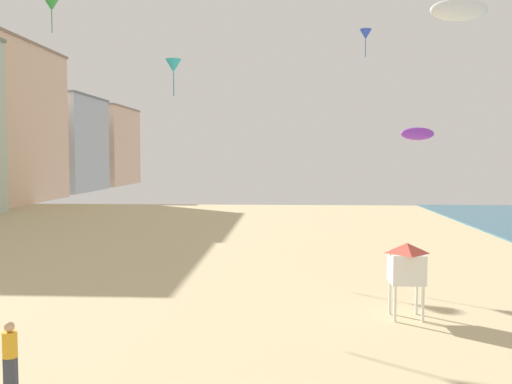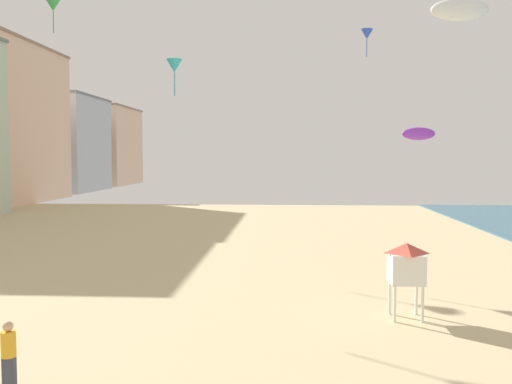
# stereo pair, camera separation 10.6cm
# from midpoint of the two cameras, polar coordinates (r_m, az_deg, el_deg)

# --- Properties ---
(boardwalk_hotel_distant) EXTENTS (12.31, 15.20, 14.31)m
(boardwalk_hotel_distant) POSITION_cam_midpoint_polar(r_m,az_deg,el_deg) (90.00, -19.89, 4.65)
(boardwalk_hotel_distant) COLOR #ADB7C1
(boardwalk_hotel_distant) RESTS_ON ground
(boardwalk_hotel_furthest) EXTENTS (12.28, 17.03, 14.19)m
(boardwalk_hotel_furthest) POSITION_cam_midpoint_polar(r_m,az_deg,el_deg) (107.32, -16.00, 4.52)
(boardwalk_hotel_furthest) COLOR beige
(boardwalk_hotel_furthest) RESTS_ON ground
(kite_flyer) EXTENTS (0.34, 0.34, 1.64)m
(kite_flyer) POSITION_cam_midpoint_polar(r_m,az_deg,el_deg) (14.65, -23.96, -14.68)
(kite_flyer) COLOR #383D4C
(kite_flyer) RESTS_ON ground
(lifeguard_stand) EXTENTS (1.10, 1.10, 2.55)m
(lifeguard_stand) POSITION_cam_midpoint_polar(r_m,az_deg,el_deg) (19.50, 14.94, -7.09)
(lifeguard_stand) COLOR white
(lifeguard_stand) RESTS_ON ground
(kite_white_parafoil) EXTENTS (2.51, 0.70, 0.98)m
(kite_white_parafoil) POSITION_cam_midpoint_polar(r_m,az_deg,el_deg) (27.28, 19.85, 17.05)
(kite_white_parafoil) COLOR white
(kite_purple_parafoil) EXTENTS (1.82, 0.51, 0.71)m
(kite_purple_parafoil) POSITION_cam_midpoint_polar(r_m,az_deg,el_deg) (32.41, 16.03, 5.72)
(kite_purple_parafoil) COLOR purple
(kite_cyan_delta) EXTENTS (0.88, 0.88, 2.00)m
(kite_cyan_delta) POSITION_cam_midpoint_polar(r_m,az_deg,el_deg) (31.84, -8.50, 12.59)
(kite_cyan_delta) COLOR #2DB7CC
(kite_blue_delta) EXTENTS (0.78, 0.78, 1.78)m
(kite_blue_delta) POSITION_cam_midpoint_polar(r_m,az_deg,el_deg) (38.23, 11.02, 15.48)
(kite_blue_delta) COLOR blue
(kite_green_delta) EXTENTS (0.98, 0.98, 2.22)m
(kite_green_delta) POSITION_cam_midpoint_polar(r_m,az_deg,el_deg) (41.03, -20.18, 17.46)
(kite_green_delta) COLOR green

